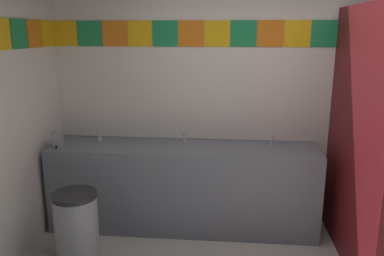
% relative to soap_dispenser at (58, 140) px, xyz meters
% --- Properties ---
extents(wall_back, '(4.33, 0.09, 2.75)m').
position_rel_soap_dispenser_xyz_m(wall_back, '(2.00, 0.49, 0.45)').
color(wall_back, silver).
rests_on(wall_back, ground_plane).
extents(vanity_counter, '(2.60, 0.57, 0.84)m').
position_rel_soap_dispenser_xyz_m(vanity_counter, '(1.19, 0.17, -0.49)').
color(vanity_counter, slate).
rests_on(vanity_counter, ground_plane).
extents(faucet_left, '(0.04, 0.10, 0.14)m').
position_rel_soap_dispenser_xyz_m(faucet_left, '(0.32, 0.26, -0.03)').
color(faucet_left, silver).
rests_on(faucet_left, vanity_counter).
extents(faucet_center, '(0.04, 0.10, 0.14)m').
position_rel_soap_dispenser_xyz_m(faucet_center, '(1.19, 0.26, -0.03)').
color(faucet_center, silver).
rests_on(faucet_center, vanity_counter).
extents(faucet_right, '(0.04, 0.10, 0.14)m').
position_rel_soap_dispenser_xyz_m(faucet_right, '(2.05, 0.26, -0.03)').
color(faucet_right, silver).
rests_on(faucet_right, vanity_counter).
extents(soap_dispenser, '(0.09, 0.09, 0.16)m').
position_rel_soap_dispenser_xyz_m(soap_dispenser, '(0.00, 0.00, 0.00)').
color(soap_dispenser, gray).
rests_on(soap_dispenser, vanity_counter).
extents(trash_bin, '(0.37, 0.37, 0.63)m').
position_rel_soap_dispenser_xyz_m(trash_bin, '(0.36, -0.54, -0.61)').
color(trash_bin, '#999EA3').
rests_on(trash_bin, ground_plane).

